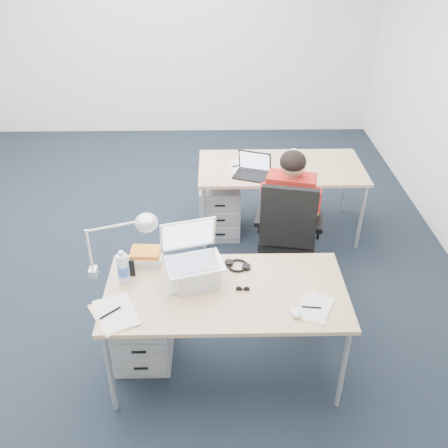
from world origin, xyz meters
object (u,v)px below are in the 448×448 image
object	(u,v)px
desk_lamp	(112,245)
silver_laptop	(194,258)
office_chair	(286,256)
water_bottle	(123,267)
drawer_pedestal_far	(220,207)
far_cup	(293,154)
book_stack	(146,256)
bear_figurine	(187,272)
desk_near	(226,295)
drawer_pedestal_near	(143,326)
desk_far	(281,171)
wireless_keyboard	(184,285)
dark_laptop	(252,165)
headphones	(238,265)
seated_person	(290,213)
computer_mouse	(296,312)
cordless_phone	(132,268)
can_koozie	(193,270)
sunglasses	(243,289)

from	to	relation	value
desk_lamp	silver_laptop	bearing A→B (deg)	9.80
office_chair	water_bottle	bearing A→B (deg)	-133.39
drawer_pedestal_far	far_cup	bearing A→B (deg)	14.61
office_chair	book_stack	distance (m)	1.36
bear_figurine	desk_lamp	bearing A→B (deg)	156.83
desk_near	drawer_pedestal_near	distance (m)	0.74
desk_far	drawer_pedestal_far	bearing A→B (deg)	-179.44
drawer_pedestal_near	desk_lamp	xyz separation A→B (m)	(-0.15, 0.02, 0.71)
drawer_pedestal_near	water_bottle	xyz separation A→B (m)	(-0.08, -0.05, 0.58)
desk_near	wireless_keyboard	size ratio (longest dim) A/B	6.11
water_bottle	bear_figurine	xyz separation A→B (m)	(0.42, -0.01, -0.04)
dark_laptop	headphones	bearing A→B (deg)	-77.96
drawer_pedestal_near	bear_figurine	bearing A→B (deg)	-8.55
seated_person	bear_figurine	xyz separation A→B (m)	(-0.84, -1.03, 0.17)
dark_laptop	computer_mouse	bearing A→B (deg)	-65.59
computer_mouse	water_bottle	xyz separation A→B (m)	(-1.11, 0.34, 0.11)
office_chair	bear_figurine	distance (m)	1.28
bear_figurine	dark_laptop	bearing A→B (deg)	56.19
desk_near	drawer_pedestal_near	bearing A→B (deg)	166.29
desk_lamp	far_cup	xyz separation A→B (m)	(1.47, 1.86, -0.21)
seated_person	silver_laptop	distance (m)	1.33
cordless_phone	desk_near	bearing A→B (deg)	-13.44
bear_figurine	dark_laptop	xyz separation A→B (m)	(0.53, 1.54, 0.03)
can_koozie	desk_far	bearing A→B (deg)	64.66
headphones	bear_figurine	xyz separation A→B (m)	(-0.34, -0.16, 0.06)
dark_laptop	desk_far	bearing A→B (deg)	54.24
drawer_pedestal_near	silver_laptop	xyz separation A→B (m)	(0.39, -0.06, 0.66)
silver_laptop	cordless_phone	bearing A→B (deg)	154.52
office_chair	seated_person	bearing A→B (deg)	89.99
office_chair	desk_far	bearing A→B (deg)	99.70
desk_far	headphones	xyz separation A→B (m)	(-0.49, -1.59, 0.06)
drawer_pedestal_far	cordless_phone	xyz separation A→B (m)	(-0.61, -1.67, 0.52)
drawer_pedestal_near	cordless_phone	world-z (taller)	cordless_phone
seated_person	office_chair	bearing A→B (deg)	-86.87
water_bottle	desk_lamp	size ratio (longest dim) A/B	0.49
office_chair	book_stack	world-z (taller)	office_chair
desk_far	water_bottle	world-z (taller)	water_bottle
water_bottle	dark_laptop	world-z (taller)	water_bottle
book_stack	far_cup	bearing A→B (deg)	53.29
drawer_pedestal_near	desk_lamp	bearing A→B (deg)	171.97
computer_mouse	can_koozie	world-z (taller)	can_koozie
desk_near	can_koozie	xyz separation A→B (m)	(-0.22, 0.15, 0.10)
desk_far	office_chair	size ratio (longest dim) A/B	1.48
book_stack	sunglasses	distance (m)	0.74
drawer_pedestal_near	sunglasses	bearing A→B (deg)	-12.25
bear_figurine	dark_laptop	distance (m)	1.63
office_chair	headphones	world-z (taller)	office_chair
headphones	cordless_phone	bearing A→B (deg)	-151.10
wireless_keyboard	can_koozie	size ratio (longest dim) A/B	2.35
silver_laptop	headphones	world-z (taller)	silver_laptop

